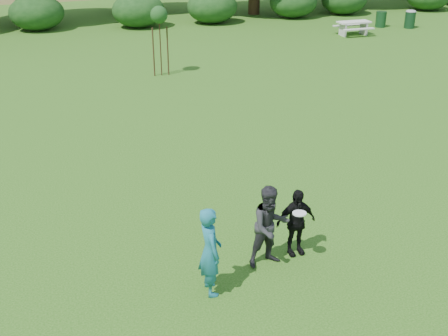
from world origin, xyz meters
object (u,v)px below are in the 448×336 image
object	(u,v)px
player_teal	(210,251)
sapling	(159,17)
picnic_table	(354,26)
player_grey	(270,226)
trash_can_near	(381,19)
player_black	(296,222)
trash_can_lidded	(410,19)

from	to	relation	value
player_teal	sapling	xyz separation A→B (m)	(2.17, 14.74, 1.56)
picnic_table	player_grey	bearing A→B (deg)	-123.43
trash_can_near	player_teal	bearing A→B (deg)	-128.17
player_teal	sapling	bearing A→B (deg)	-9.00
player_teal	player_black	xyz separation A→B (m)	(1.98, 0.69, -0.14)
picnic_table	sapling	bearing A→B (deg)	-157.47
player_black	picnic_table	bearing A→B (deg)	55.26
player_grey	player_teal	bearing A→B (deg)	-166.35
trash_can_lidded	picnic_table	bearing A→B (deg)	-168.73
player_teal	player_grey	size ratio (longest dim) A/B	1.02
player_black	picnic_table	world-z (taller)	player_black
player_grey	picnic_table	bearing A→B (deg)	49.68
trash_can_near	trash_can_lidded	distance (m)	1.65
sapling	picnic_table	xyz separation A→B (m)	(11.81, 4.90, -1.90)
trash_can_near	trash_can_lidded	size ratio (longest dim) A/B	0.86
player_grey	trash_can_near	world-z (taller)	player_grey
player_black	trash_can_near	bearing A→B (deg)	51.99
player_grey	picnic_table	distance (m)	22.93
player_teal	trash_can_near	world-z (taller)	player_teal
picnic_table	trash_can_lidded	xyz separation A→B (m)	(4.18, 0.83, 0.02)
player_grey	picnic_table	xyz separation A→B (m)	(12.63, 19.13, -0.32)
player_black	trash_can_near	world-z (taller)	player_black
player_black	trash_can_near	xyz separation A→B (m)	(14.73, 20.56, -0.27)
player_teal	picnic_table	size ratio (longest dim) A/B	0.96
player_black	trash_can_lidded	world-z (taller)	player_black
trash_can_near	picnic_table	distance (m)	3.18
player_teal	trash_can_lidded	size ratio (longest dim) A/B	1.64
sapling	trash_can_lidded	bearing A→B (deg)	19.72
player_black	player_teal	bearing A→B (deg)	-163.03
trash_can_near	sapling	xyz separation A→B (m)	(-14.54, -6.52, 1.97)
player_grey	trash_can_lidded	size ratio (longest dim) A/B	1.60
player_grey	picnic_table	size ratio (longest dim) A/B	0.93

